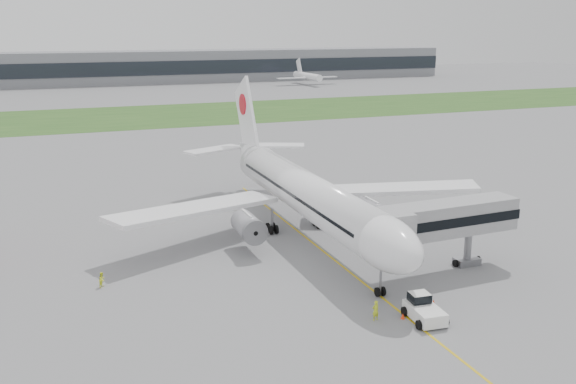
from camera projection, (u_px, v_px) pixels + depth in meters
name	position (u px, v px, depth m)	size (l,w,h in m)	color
ground	(318.00, 247.00, 74.98)	(600.00, 600.00, 0.00)	slate
apron_markings	(336.00, 261.00, 70.46)	(70.00, 70.00, 0.04)	gold
grass_strip	(151.00, 116.00, 183.51)	(600.00, 50.00, 0.02)	#29521E
terminal_building	(110.00, 68.00, 281.12)	(320.00, 22.30, 14.00)	gray
airliner	(302.00, 190.00, 77.96)	(48.13, 53.95, 17.88)	white
pushback_tug	(423.00, 309.00, 56.34)	(3.12, 4.36, 2.14)	white
jet_bridge	(440.00, 221.00, 65.61)	(16.76, 5.50, 7.76)	#99999C
safety_cone_left	(403.00, 316.00, 56.60)	(0.37, 0.37, 0.51)	#FF350D
safety_cone_right	(433.00, 302.00, 59.53)	(0.35, 0.35, 0.48)	#FF350D
ground_crew_near	(376.00, 310.00, 56.17)	(0.67, 0.44, 1.85)	#C5D824
ground_crew_far	(102.00, 280.00, 63.37)	(0.75, 0.58, 1.54)	#F0FF2A
distant_aircraft_right	(307.00, 85.00, 278.84)	(27.71, 24.45, 10.59)	white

